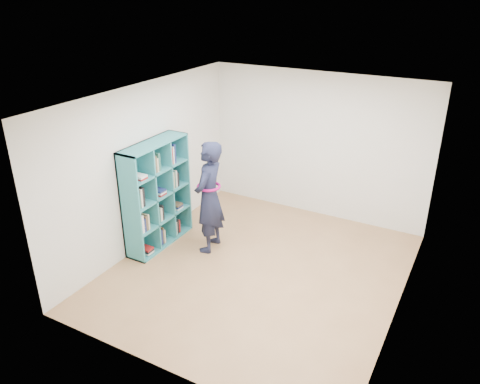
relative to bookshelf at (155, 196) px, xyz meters
The scene contains 9 objects.
floor 2.01m from the bookshelf, ahead, with size 4.50×4.50×0.00m, color #976B44.
ceiling 2.54m from the bookshelf, ahead, with size 4.50×4.50×0.00m, color white.
wall_left 0.49m from the bookshelf, 167.09° to the left, with size 0.02×4.50×2.60m, color silver.
wall_right 3.86m from the bookshelf, ahead, with size 0.02×4.50×2.60m, color silver.
wall_back 2.97m from the bookshelf, 51.33° to the left, with size 4.00×0.02×2.60m, color silver.
wall_front 2.91m from the bookshelf, 50.37° to the right, with size 4.00×0.02×2.60m, color silver.
bookshelf is the anchor object (origin of this frame).
person 0.89m from the bookshelf, 17.03° to the left, with size 0.52×0.71×1.80m.
smartphone 0.78m from the bookshelf, 25.26° to the left, with size 0.03×0.09×0.13m.
Camera 1 is at (2.58, -5.30, 3.95)m, focal length 35.00 mm.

